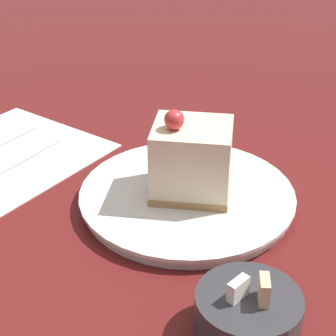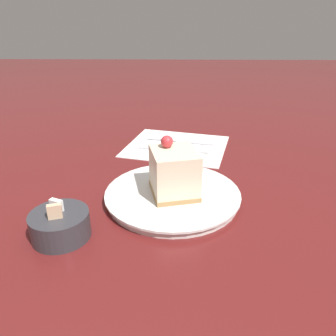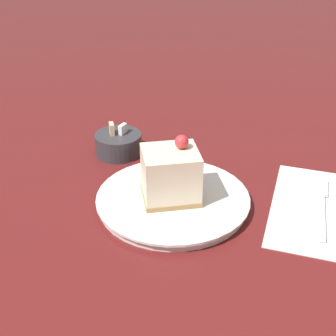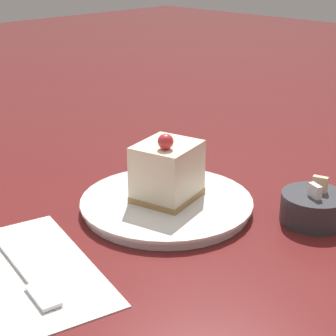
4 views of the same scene
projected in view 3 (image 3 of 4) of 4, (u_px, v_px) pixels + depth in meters
ground_plane at (181, 196)px, 0.77m from camera, size 4.00×4.00×0.00m
plate at (173, 200)px, 0.74m from camera, size 0.24×0.24×0.02m
cake_slice at (171, 174)px, 0.72m from camera, size 0.10×0.09×0.10m
fork at (321, 202)px, 0.74m from camera, size 0.05×0.17×0.00m
sugar_bowl at (118, 144)px, 0.89m from camera, size 0.09×0.09×0.06m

